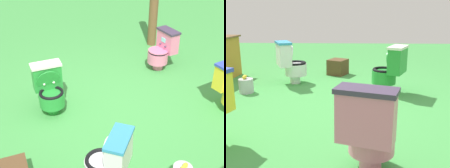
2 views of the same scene
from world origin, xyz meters
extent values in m
plane|color=#429947|center=(0.00, 0.00, 0.00)|extent=(14.00, 14.00, 0.00)
cylinder|color=white|center=(1.21, 0.71, 0.24)|extent=(0.49, 0.49, 0.20)
torus|color=black|center=(1.21, 0.71, 0.35)|extent=(0.47, 0.47, 0.04)
cylinder|color=#338CBF|center=(1.21, 0.71, 0.30)|extent=(0.32, 0.32, 0.01)
cube|color=white|center=(1.12, 0.89, 0.51)|extent=(0.45, 0.34, 0.37)
cube|color=#338CBF|center=(1.12, 0.89, 0.71)|extent=(0.48, 0.37, 0.04)
cube|color=#8CE0E5|center=(1.17, 0.80, 0.56)|extent=(0.10, 0.05, 0.08)
cylinder|color=white|center=(1.16, 0.80, 0.49)|extent=(0.36, 0.22, 0.35)
sphere|color=#338CBF|center=(1.23, 0.83, 0.46)|extent=(0.04, 0.04, 0.04)
sphere|color=#338CBF|center=(1.10, 0.77, 0.46)|extent=(0.04, 0.04, 0.04)
cylinder|color=green|center=(0.71, -0.76, 0.07)|extent=(0.24, 0.24, 0.14)
cylinder|color=green|center=(0.71, -0.74, 0.24)|extent=(0.49, 0.49, 0.20)
torus|color=black|center=(0.71, -0.74, 0.35)|extent=(0.47, 0.47, 0.04)
cylinder|color=white|center=(0.71, -0.74, 0.30)|extent=(0.32, 0.32, 0.01)
cube|color=green|center=(0.63, -0.92, 0.51)|extent=(0.45, 0.35, 0.37)
cube|color=white|center=(0.63, -0.92, 0.71)|extent=(0.48, 0.38, 0.04)
cube|color=#8CE0E5|center=(0.67, -0.83, 0.56)|extent=(0.10, 0.05, 0.08)
cylinder|color=green|center=(0.67, -0.83, 0.49)|extent=(0.35, 0.23, 0.35)
sphere|color=white|center=(0.61, -0.80, 0.46)|extent=(0.04, 0.04, 0.04)
sphere|color=white|center=(0.74, -0.86, 0.46)|extent=(0.04, 0.04, 0.04)
cylinder|color=pink|center=(-1.46, -0.38, 0.07)|extent=(0.23, 0.23, 0.14)
cylinder|color=pink|center=(-1.44, -0.38, 0.24)|extent=(0.47, 0.47, 0.20)
torus|color=black|center=(-1.44, -0.38, 0.35)|extent=(0.45, 0.45, 0.04)
cylinder|color=#3F334C|center=(-1.44, -0.38, 0.30)|extent=(0.30, 0.30, 0.01)
cube|color=pink|center=(-1.63, -0.32, 0.51)|extent=(0.31, 0.45, 0.37)
cube|color=#3F334C|center=(-1.63, -0.32, 0.71)|extent=(0.34, 0.48, 0.04)
cube|color=#8CE0E5|center=(-1.53, -0.35, 0.56)|extent=(0.04, 0.11, 0.08)
cylinder|color=pink|center=(-1.44, -0.38, 0.37)|extent=(0.45, 0.45, 0.02)
sphere|color=#3F334C|center=(-1.51, -0.29, 0.46)|extent=(0.04, 0.04, 0.04)
sphere|color=#3F334C|center=(-1.55, -0.42, 0.46)|extent=(0.04, 0.04, 0.04)
cylinder|color=brown|center=(-2.28, -1.12, 0.91)|extent=(0.18, 0.18, 1.81)
ellipsoid|color=yellow|center=(0.61, 1.39, 0.25)|extent=(0.07, 0.05, 0.05)
ellipsoid|color=yellow|center=(0.57, 1.39, 0.25)|extent=(0.07, 0.05, 0.05)
ellipsoid|color=yellow|center=(0.62, 1.39, 0.25)|extent=(0.07, 0.05, 0.05)
camera|label=1|loc=(3.00, 2.48, 2.84)|focal=51.36mm
camera|label=2|loc=(-3.47, -0.19, 1.25)|focal=44.70mm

